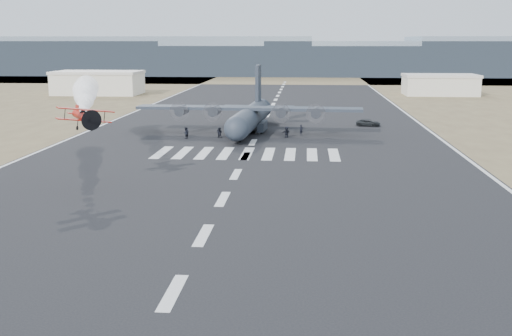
# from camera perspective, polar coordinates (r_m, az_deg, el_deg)

# --- Properties ---
(ground) EXTENTS (500.00, 500.00, 0.00)m
(ground) POSITION_cam_1_polar(r_m,az_deg,el_deg) (41.02, -7.40, -10.92)
(ground) COLOR black
(ground) RESTS_ON ground
(scrub_far) EXTENTS (500.00, 80.00, 0.00)m
(scrub_far) POSITION_cam_1_polar(r_m,az_deg,el_deg) (267.69, 2.79, 7.99)
(scrub_far) COLOR brown
(scrub_far) RESTS_ON ground
(runway_markings) EXTENTS (60.00, 260.00, 0.01)m
(runway_markings) POSITION_cam_1_polar(r_m,az_deg,el_deg) (98.67, -0.27, 2.30)
(runway_markings) COLOR silver
(runway_markings) RESTS_ON ground
(ridge_seg_b) EXTENTS (150.00, 50.00, 15.00)m
(ridge_seg_b) POSITION_cam_1_polar(r_m,az_deg,el_deg) (327.75, -20.70, 9.20)
(ridge_seg_b) COLOR slate
(ridge_seg_b) RESTS_ON ground
(ridge_seg_c) EXTENTS (150.00, 50.00, 17.00)m
(ridge_seg_c) POSITION_cam_1_polar(r_m,az_deg,el_deg) (306.06, -9.46, 9.86)
(ridge_seg_c) COLOR slate
(ridge_seg_c) RESTS_ON ground
(ridge_seg_d) EXTENTS (150.00, 50.00, 13.00)m
(ridge_seg_d) POSITION_cam_1_polar(r_m,az_deg,el_deg) (297.36, 2.98, 9.57)
(ridge_seg_d) COLOR slate
(ridge_seg_d) RESTS_ON ground
(ridge_seg_e) EXTENTS (150.00, 50.00, 15.00)m
(ridge_seg_e) POSITION_cam_1_polar(r_m,az_deg,el_deg) (302.61, 15.55, 9.40)
(ridge_seg_e) COLOR slate
(ridge_seg_e) RESTS_ON ground
(hangar_left) EXTENTS (24.50, 14.50, 6.70)m
(hangar_left) POSITION_cam_1_polar(r_m,az_deg,el_deg) (192.16, -13.85, 7.39)
(hangar_left) COLOR beige
(hangar_left) RESTS_ON ground
(hangar_right) EXTENTS (20.50, 12.50, 5.90)m
(hangar_right) POSITION_cam_1_polar(r_m,az_deg,el_deg) (191.31, 16.04, 7.15)
(hangar_right) COLOR beige
(hangar_right) RESTS_ON ground
(aerobatic_biplane) EXTENTS (5.94, 5.60, 2.66)m
(aerobatic_biplane) POSITION_cam_1_polar(r_m,az_deg,el_deg) (70.03, -15.12, 4.46)
(aerobatic_biplane) COLOR #AE120B
(smoke_trail) EXTENTS (13.43, 35.13, 3.77)m
(smoke_trail) POSITION_cam_1_polar(r_m,az_deg,el_deg) (99.78, -14.97, 6.56)
(smoke_trail) COLOR white
(transport_aircraft) EXTENTS (38.00, 31.27, 10.97)m
(transport_aircraft) POSITION_cam_1_polar(r_m,az_deg,el_deg) (109.55, -0.53, 4.69)
(transport_aircraft) COLOR #232C34
(transport_aircraft) RESTS_ON ground
(support_vehicle) EXTENTS (4.66, 2.73, 1.22)m
(support_vehicle) POSITION_cam_1_polar(r_m,az_deg,el_deg) (119.17, 9.94, 3.98)
(support_vehicle) COLOR black
(support_vehicle) RESTS_ON ground
(crew_a) EXTENTS (0.60, 0.51, 1.55)m
(crew_a) POSITION_cam_1_polar(r_m,az_deg,el_deg) (105.00, -6.16, 3.21)
(crew_a) COLOR black
(crew_a) RESTS_ON ground
(crew_b) EXTENTS (0.87, 0.61, 1.64)m
(crew_b) POSITION_cam_1_polar(r_m,az_deg,el_deg) (103.43, -3.24, 3.16)
(crew_b) COLOR black
(crew_b) RESTS_ON ground
(crew_c) EXTENTS (1.16, 1.18, 1.75)m
(crew_c) POSITION_cam_1_polar(r_m,az_deg,el_deg) (103.83, 2.76, 3.23)
(crew_c) COLOR black
(crew_c) RESTS_ON ground
(crew_d) EXTENTS (1.02, 0.87, 1.55)m
(crew_d) POSITION_cam_1_polar(r_m,az_deg,el_deg) (104.00, -3.34, 3.18)
(crew_d) COLOR black
(crew_d) RESTS_ON ground
(crew_e) EXTENTS (1.00, 0.73, 1.85)m
(crew_e) POSITION_cam_1_polar(r_m,az_deg,el_deg) (100.07, -1.76, 2.96)
(crew_e) COLOR black
(crew_e) RESTS_ON ground
(crew_f) EXTENTS (1.54, 1.33, 1.67)m
(crew_f) POSITION_cam_1_polar(r_m,az_deg,el_deg) (103.41, 2.70, 3.17)
(crew_f) COLOR black
(crew_f) RESTS_ON ground
(crew_g) EXTENTS (0.81, 0.79, 1.73)m
(crew_g) POSITION_cam_1_polar(r_m,az_deg,el_deg) (106.25, 4.04, 3.39)
(crew_g) COLOR black
(crew_g) RESTS_ON ground
(crew_h) EXTENTS (0.92, 1.04, 1.83)m
(crew_h) POSITION_cam_1_polar(r_m,az_deg,el_deg) (102.93, -6.28, 3.12)
(crew_h) COLOR black
(crew_h) RESTS_ON ground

